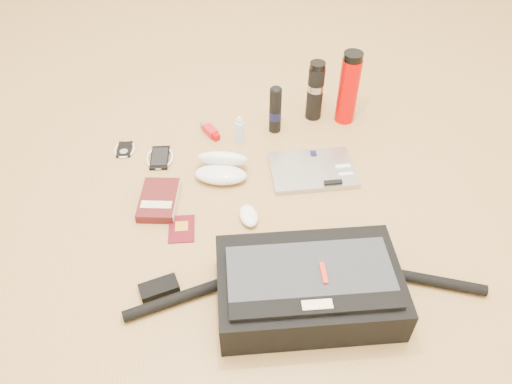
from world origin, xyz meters
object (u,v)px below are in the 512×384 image
(messenger_bag, at_px, (308,287))
(thermos_red, at_px, (348,88))
(laptop, at_px, (313,170))
(thermos_black, at_px, (315,91))
(book, at_px, (159,200))

(messenger_bag, relative_size, thermos_red, 3.45)
(laptop, bearing_deg, thermos_black, 78.64)
(laptop, relative_size, thermos_red, 1.08)
(laptop, bearing_deg, messenger_bag, -103.39)
(messenger_bag, bearing_deg, book, 136.28)
(thermos_black, relative_size, thermos_red, 0.83)
(messenger_bag, height_order, thermos_red, thermos_red)
(messenger_bag, distance_m, thermos_red, 0.88)
(book, relative_size, thermos_red, 0.71)
(messenger_bag, height_order, thermos_black, thermos_black)
(thermos_black, bearing_deg, thermos_red, -21.69)
(messenger_bag, xyz_separation_m, thermos_black, (0.29, 0.82, 0.06))
(messenger_bag, xyz_separation_m, book, (-0.37, 0.47, -0.05))
(book, bearing_deg, thermos_black, 42.96)
(messenger_bag, distance_m, thermos_black, 0.87)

